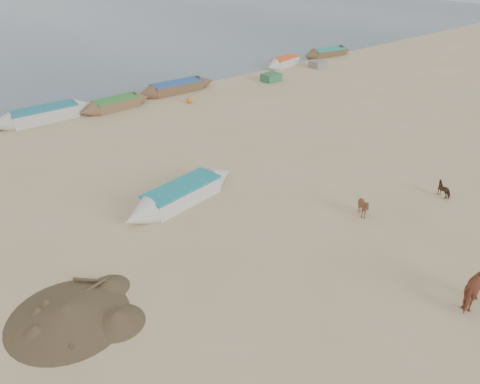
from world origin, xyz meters
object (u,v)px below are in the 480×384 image
at_px(cow_adult, 479,289).
at_px(calf_front, 364,207).
at_px(calf_right, 445,189).
at_px(near_canoe, 182,194).

height_order(cow_adult, calf_front, cow_adult).
bearing_deg(calf_front, cow_adult, -29.38).
relative_size(calf_right, near_canoe, 0.11).
relative_size(cow_adult, near_canoe, 0.26).
xyz_separation_m(calf_front, calf_right, (4.51, -1.31, -0.12)).
xyz_separation_m(calf_right, near_canoe, (-9.90, 7.49, 0.07)).
relative_size(calf_front, near_canoe, 0.15).
bearing_deg(cow_adult, calf_front, -28.38).
height_order(cow_adult, calf_right, cow_adult).
bearing_deg(cow_adult, calf_right, -65.80).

